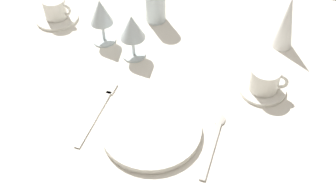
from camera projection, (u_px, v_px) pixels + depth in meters
dining_table at (176, 98)px, 1.26m from camera, size 1.80×1.11×0.74m
dinner_plate at (152, 130)px, 1.05m from camera, size 0.25×0.25×0.02m
fork_outer at (98, 111)px, 1.11m from camera, size 0.03×0.23×0.00m
spoon_soup at (215, 137)px, 1.04m from camera, size 0.03×0.21×0.01m
saucer_left at (57, 18)px, 1.39m from camera, size 0.14×0.14×0.01m
coffee_cup_left at (55, 8)px, 1.36m from camera, size 0.10×0.07×0.07m
saucer_right at (262, 89)px, 1.16m from camera, size 0.13×0.13×0.01m
coffee_cup_right at (265, 79)px, 1.13m from camera, size 0.10×0.08×0.07m
wine_glass_left at (101, 14)px, 1.24m from camera, size 0.07×0.07×0.15m
wine_glass_right at (132, 29)px, 1.19m from camera, size 0.07×0.07×0.14m
drink_tumbler at (156, 4)px, 1.34m from camera, size 0.06×0.06×0.14m
napkin_folded at (287, 22)px, 1.23m from camera, size 0.06×0.06×0.17m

